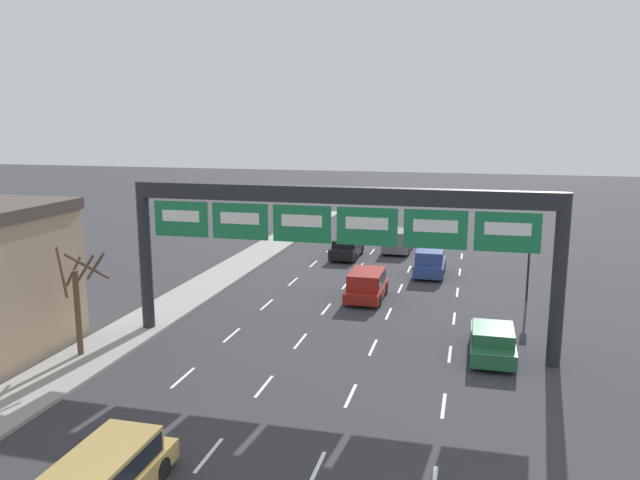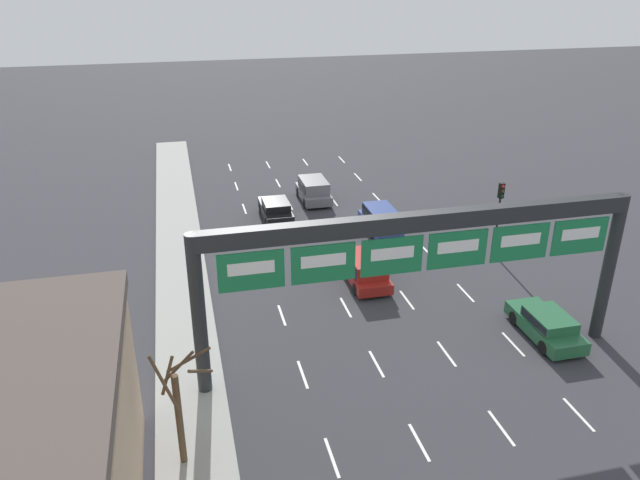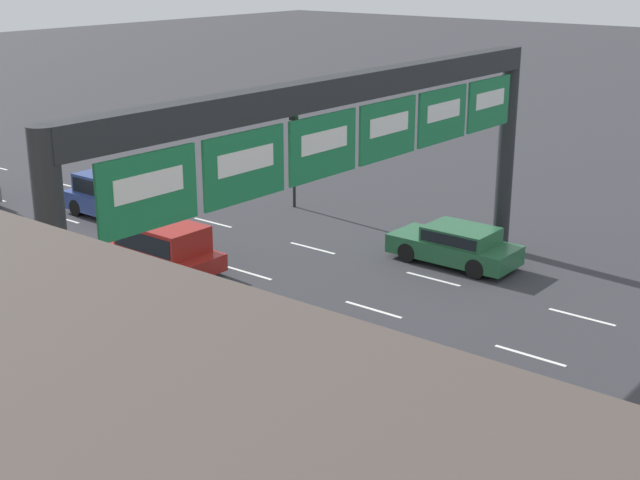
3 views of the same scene
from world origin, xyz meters
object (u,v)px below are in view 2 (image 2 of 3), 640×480
Objects in this scene: suv_red at (365,268)px; suv_grey at (314,189)px; traffic_light_near_gantry at (500,204)px; car_green at (547,324)px; tree_bare_second at (180,403)px; car_black at (276,209)px; sign_gantry at (422,249)px; suv_blue at (381,219)px.

suv_red is 1.01× the size of suv_grey.
traffic_light_near_gantry reaches higher than suv_red.
tree_bare_second is at bearing -165.71° from car_green.
car_green is (6.46, -20.24, -0.20)m from suv_grey.
tree_bare_second is at bearing -107.71° from car_black.
traffic_light_near_gantry is 0.98× the size of tree_bare_second.
sign_gantry reaches higher than suv_grey.
sign_gantry is 4.64× the size of suv_grey.
suv_blue reaches higher than suv_grey.
suv_grey is 0.93× the size of car_green.
sign_gantry reaches higher than traffic_light_near_gantry.
suv_blue is (2.99, 6.36, 0.05)m from suv_red.
car_black is 1.07× the size of suv_red.
car_black is 1.00× the size of car_green.
tree_bare_second is (-18.64, -13.03, -0.63)m from traffic_light_near_gantry.
car_green is 9.36m from traffic_light_near_gantry.
traffic_light_near_gantry is (8.58, 1.63, 2.33)m from suv_red.
suv_grey is at bearing 89.42° from sign_gantry.
suv_blue is 0.93× the size of car_green.
traffic_light_near_gantry is at bearing -40.18° from suv_blue.
car_black is at bearing 107.57° from suv_red.
sign_gantry is 8.89m from suv_red.
car_black is at bearing 99.95° from sign_gantry.
sign_gantry is at bearing -90.69° from suv_red.
suv_grey is at bearing 41.99° from car_black.
traffic_light_near_gantry is (11.78, -8.46, 2.46)m from car_black.
suv_blue is at bearing 53.67° from tree_bare_second.
suv_grey is 26.56m from tree_bare_second.
suv_red is (0.09, 7.60, -4.61)m from sign_gantry.
suv_red reaches higher than car_black.
suv_grey reaches higher than suv_red.
sign_gantry is at bearing 20.82° from tree_bare_second.
sign_gantry is 4.14× the size of traffic_light_near_gantry.
suv_grey is 0.88× the size of tree_bare_second.
traffic_light_near_gantry reaches higher than suv_blue.
suv_red is 9.04m from traffic_light_near_gantry.
traffic_light_near_gantry is (8.46, -11.45, 2.31)m from suv_grey.
suv_grey is 0.89× the size of traffic_light_near_gantry.
traffic_light_near_gantry is 22.75m from tree_bare_second.
suv_grey is at bearing 113.13° from suv_blue.
suv_red is at bearing 48.56° from tree_bare_second.
sign_gantry is at bearing -80.05° from car_black.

